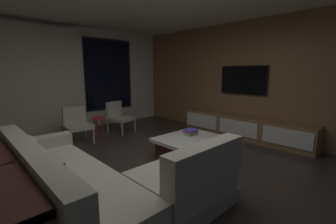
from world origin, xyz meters
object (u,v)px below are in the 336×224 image
object	(u,v)px
sectional_couch	(99,185)
mounted_tv	(243,80)
accent_chair_by_curtain	(77,123)
side_stool	(98,121)
coffee_table	(194,148)
media_console	(244,128)
accent_chair_near_window	(119,115)
book_stack_on_coffee_table	(191,132)

from	to	relation	value
sectional_couch	mounted_tv	size ratio (longest dim) A/B	2.17
accent_chair_by_curtain	side_stool	size ratio (longest dim) A/B	1.70
coffee_table	media_console	size ratio (longest dim) A/B	0.37
side_stool	mounted_tv	world-z (taller)	mounted_tv
coffee_table	mounted_tv	size ratio (longest dim) A/B	1.01
media_console	side_stool	bearing A→B (deg)	133.37
accent_chair_near_window	side_stool	xyz separation A→B (m)	(-0.59, -0.03, -0.06)
accent_chair_near_window	coffee_table	bearing A→B (deg)	-89.49
accent_chair_near_window	side_stool	bearing A→B (deg)	-176.95
coffee_table	mounted_tv	world-z (taller)	mounted_tv
side_stool	media_console	xyz separation A→B (m)	(2.37, -2.51, -0.12)
sectional_couch	media_console	xyz separation A→B (m)	(3.73, 0.23, -0.04)
coffee_table	accent_chair_by_curtain	xyz separation A→B (m)	(-1.14, 2.41, 0.25)
accent_chair_by_curtain	side_stool	distance (m)	0.54
coffee_table	mounted_tv	xyz separation A→B (m)	(1.94, 0.16, 1.16)
sectional_couch	accent_chair_by_curtain	world-z (taller)	sectional_couch
side_stool	accent_chair_by_curtain	bearing A→B (deg)	-172.54
mounted_tv	media_console	bearing A→B (deg)	-132.38
coffee_table	side_stool	size ratio (longest dim) A/B	2.52
accent_chair_near_window	side_stool	world-z (taller)	accent_chair_near_window
side_stool	book_stack_on_coffee_table	bearing A→B (deg)	-72.07
coffee_table	media_console	world-z (taller)	media_console
coffee_table	accent_chair_by_curtain	size ratio (longest dim) A/B	1.49
coffee_table	side_stool	world-z (taller)	side_stool
book_stack_on_coffee_table	mounted_tv	size ratio (longest dim) A/B	0.22
media_console	sectional_couch	bearing A→B (deg)	-176.46
accent_chair_near_window	media_console	size ratio (longest dim) A/B	0.25
sectional_couch	accent_chair_near_window	world-z (taller)	sectional_couch
sectional_couch	coffee_table	distance (m)	1.99
accent_chair_by_curtain	media_console	xyz separation A→B (m)	(2.90, -2.44, -0.18)
book_stack_on_coffee_table	media_console	xyz separation A→B (m)	(1.63, -0.22, -0.16)
accent_chair_near_window	side_stool	distance (m)	0.59
accent_chair_by_curtain	book_stack_on_coffee_table	bearing A→B (deg)	-60.12
book_stack_on_coffee_table	side_stool	xyz separation A→B (m)	(-0.74, 2.28, -0.04)
coffee_table	accent_chair_by_curtain	world-z (taller)	accent_chair_by_curtain
accent_chair_near_window	accent_chair_by_curtain	distance (m)	1.13
accent_chair_by_curtain	mounted_tv	bearing A→B (deg)	-36.00
sectional_couch	book_stack_on_coffee_table	bearing A→B (deg)	12.24
accent_chair_by_curtain	mounted_tv	world-z (taller)	mounted_tv
accent_chair_near_window	accent_chair_by_curtain	bearing A→B (deg)	-174.85
book_stack_on_coffee_table	side_stool	distance (m)	2.40
coffee_table	media_console	bearing A→B (deg)	-1.13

